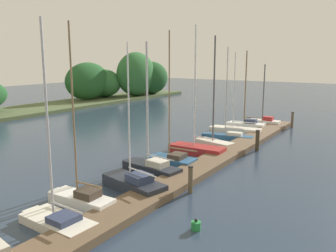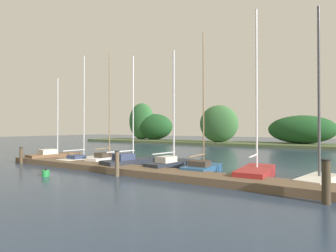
{
  "view_description": "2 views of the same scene",
  "coord_description": "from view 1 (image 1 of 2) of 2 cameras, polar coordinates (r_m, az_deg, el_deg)",
  "views": [
    {
      "loc": [
        -19.14,
        3.65,
        6.43
      ],
      "look_at": [
        -1.25,
        15.27,
        2.3
      ],
      "focal_mm": 37.46,
      "sensor_mm": 36.0,
      "label": 1
    },
    {
      "loc": [
        4.71,
        1.12,
        2.53
      ],
      "look_at": [
        -4.04,
        14.99,
        2.68
      ],
      "focal_mm": 28.38,
      "sensor_mm": 36.0,
      "label": 2
    }
  ],
  "objects": [
    {
      "name": "sailboat_5",
      "position": [
        21.64,
        0.52,
        -5.35
      ],
      "size": [
        1.47,
        3.34,
        8.04
      ],
      "rotation": [
        0.0,
        0.0,
        1.61
      ],
      "color": "#285684",
      "rests_on": "ground"
    },
    {
      "name": "sailboat_7",
      "position": [
        26.39,
        7.42,
        -2.19
      ],
      "size": [
        1.73,
        3.3,
        8.03
      ],
      "rotation": [
        0.0,
        0.0,
        1.33
      ],
      "color": "silver",
      "rests_on": "ground"
    },
    {
      "name": "far_shore",
      "position": [
        45.55,
        -22.47,
        5.47
      ],
      "size": [
        73.89,
        8.58,
        7.47
      ],
      "color": "#4C5B38",
      "rests_on": "ground"
    },
    {
      "name": "sailboat_10",
      "position": [
        33.35,
        12.51,
        0.33
      ],
      "size": [
        1.47,
        3.59,
        7.11
      ],
      "rotation": [
        0.0,
        0.0,
        1.66
      ],
      "color": "white",
      "rests_on": "ground"
    },
    {
      "name": "sailboat_3",
      "position": [
        17.65,
        -5.81,
        -9.15
      ],
      "size": [
        2.05,
        4.02,
        7.18
      ],
      "rotation": [
        0.0,
        0.0,
        1.35
      ],
      "color": "#232833",
      "rests_on": "ground"
    },
    {
      "name": "sailboat_11",
      "position": [
        35.13,
        15.28,
        0.7
      ],
      "size": [
        1.18,
        3.14,
        5.88
      ],
      "rotation": [
        0.0,
        0.0,
        1.62
      ],
      "color": "white",
      "rests_on": "ground"
    },
    {
      "name": "sailboat_8",
      "position": [
        28.69,
        9.65,
        -1.51
      ],
      "size": [
        1.43,
        4.23,
        7.31
      ],
      "rotation": [
        0.0,
        0.0,
        1.71
      ],
      "color": "#285684",
      "rests_on": "ground"
    },
    {
      "name": "mooring_piling_2",
      "position": [
        25.48,
        14.34,
        -2.28
      ],
      "size": [
        0.31,
        0.31,
        1.49
      ],
      "color": "#3D3323",
      "rests_on": "ground"
    },
    {
      "name": "sailboat_6",
      "position": [
        24.07,
        4.49,
        -3.63
      ],
      "size": [
        1.48,
        4.0,
        8.56
      ],
      "rotation": [
        0.0,
        0.0,
        1.61
      ],
      "color": "maroon",
      "rests_on": "ground"
    },
    {
      "name": "sailboat_4",
      "position": [
        20.02,
        -2.93,
        -6.49
      ],
      "size": [
        1.59,
        4.01,
        7.33
      ],
      "rotation": [
        0.0,
        0.0,
        1.44
      ],
      "color": "#232833",
      "rests_on": "ground"
    },
    {
      "name": "channel_buoy_0",
      "position": [
        13.9,
        4.57,
        -15.84
      ],
      "size": [
        0.37,
        0.37,
        0.46
      ],
      "color": "#23843D",
      "rests_on": "ground"
    },
    {
      "name": "mooring_piling_1",
      "position": [
        17.15,
        3.68,
        -8.69
      ],
      "size": [
        0.26,
        0.26,
        1.34
      ],
      "color": "brown",
      "rests_on": "ground"
    },
    {
      "name": "mooring_piling_3",
      "position": [
        34.89,
        19.56,
        0.96
      ],
      "size": [
        0.26,
        0.26,
        1.51
      ],
      "color": "brown",
      "rests_on": "ground"
    },
    {
      "name": "dock_pier",
      "position": [
        22.08,
        7.4,
        -5.61
      ],
      "size": [
        31.09,
        1.8,
        0.35
      ],
      "color": "brown",
      "rests_on": "ground"
    },
    {
      "name": "sailboat_2",
      "position": [
        16.25,
        -14.12,
        -11.21
      ],
      "size": [
        1.13,
        3.4,
        7.93
      ],
      "rotation": [
        0.0,
        0.0,
        1.6
      ],
      "color": "white",
      "rests_on": "ground"
    },
    {
      "name": "sailboat_9",
      "position": [
        31.14,
        10.71,
        -0.6
      ],
      "size": [
        1.82,
        4.6,
        6.93
      ],
      "rotation": [
        0.0,
        0.0,
        1.72
      ],
      "color": "silver",
      "rests_on": "ground"
    },
    {
      "name": "sailboat_1",
      "position": [
        14.65,
        -17.73,
        -14.18
      ],
      "size": [
        1.49,
        3.46,
        7.87
      ],
      "rotation": [
        0.0,
        0.0,
        1.53
      ],
      "color": "silver",
      "rests_on": "ground"
    }
  ]
}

